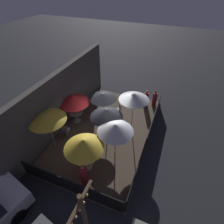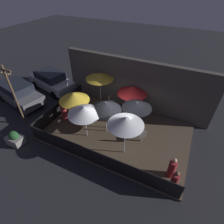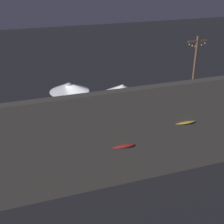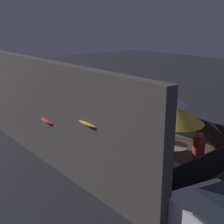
# 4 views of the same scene
# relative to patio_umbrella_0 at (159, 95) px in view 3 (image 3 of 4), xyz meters

# --- Properties ---
(ground_plane) EXTENTS (60.00, 60.00, 0.00)m
(ground_plane) POSITION_rel_patio_umbrella_0_xyz_m (2.86, 0.11, -1.92)
(ground_plane) COLOR #26262B
(patio_deck) EXTENTS (8.62, 5.36, 0.12)m
(patio_deck) POSITION_rel_patio_umbrella_0_xyz_m (2.86, 0.11, -1.86)
(patio_deck) COLOR brown
(patio_deck) RESTS_ON ground_plane
(building_wall) EXTENTS (10.22, 0.36, 3.67)m
(building_wall) POSITION_rel_patio_umbrella_0_xyz_m (2.86, 3.02, -0.09)
(building_wall) COLOR #4C4742
(building_wall) RESTS_ON ground_plane
(fence_front) EXTENTS (8.42, 0.05, 0.95)m
(fence_front) POSITION_rel_patio_umbrella_0_xyz_m (2.86, -2.52, -1.33)
(fence_front) COLOR black
(fence_front) RESTS_ON patio_deck
(fence_side_left) EXTENTS (0.05, 5.16, 0.95)m
(fence_side_left) POSITION_rel_patio_umbrella_0_xyz_m (-1.40, 0.11, -1.33)
(fence_side_left) COLOR black
(fence_side_left) RESTS_ON patio_deck
(patio_umbrella_0) EXTENTS (1.89, 1.89, 2.07)m
(patio_umbrella_0) POSITION_rel_patio_umbrella_0_xyz_m (0.00, 0.00, 0.00)
(patio_umbrella_0) COLOR #B2B2B7
(patio_umbrella_0) RESTS_ON patio_deck
(patio_umbrella_1) EXTENTS (1.96, 1.96, 2.02)m
(patio_umbrella_1) POSITION_rel_patio_umbrella_0_xyz_m (2.94, 2.33, -0.03)
(patio_umbrella_1) COLOR #B2B2B7
(patio_umbrella_1) RESTS_ON patio_deck
(patio_umbrella_2) EXTENTS (1.93, 1.93, 2.42)m
(patio_umbrella_2) POSITION_rel_patio_umbrella_0_xyz_m (0.54, 2.34, 0.43)
(patio_umbrella_2) COLOR #B2B2B7
(patio_umbrella_2) RESTS_ON patio_deck
(patio_umbrella_3) EXTENTS (1.81, 1.81, 2.20)m
(patio_umbrella_3) POSITION_rel_patio_umbrella_0_xyz_m (2.29, -0.16, 0.12)
(patio_umbrella_3) COLOR #B2B2B7
(patio_umbrella_3) RESTS_ON patio_deck
(patio_umbrella_4) EXTENTS (1.72, 1.72, 2.07)m
(patio_umbrella_4) POSITION_rel_patio_umbrella_0_xyz_m (3.80, 0.73, 0.08)
(patio_umbrella_4) COLOR #B2B2B7
(patio_umbrella_4) RESTS_ON patio_deck
(patio_umbrella_5) EXTENTS (1.84, 1.84, 2.15)m
(patio_umbrella_5) POSITION_rel_patio_umbrella_0_xyz_m (1.40, -1.01, 0.11)
(patio_umbrella_5) COLOR #B2B2B7
(patio_umbrella_5) RESTS_ON patio_deck
(patio_umbrella_6) EXTENTS (1.79, 1.79, 2.47)m
(patio_umbrella_6) POSITION_rel_patio_umbrella_0_xyz_m (3.90, -1.22, 0.45)
(patio_umbrella_6) COLOR #B2B2B7
(patio_umbrella_6) RESTS_ON patio_deck
(dining_table_0) EXTENTS (0.97, 0.97, 0.71)m
(dining_table_0) POSITION_rel_patio_umbrella_0_xyz_m (0.00, -0.00, -1.23)
(dining_table_0) COLOR #9E998E
(dining_table_0) RESTS_ON patio_deck
(dining_table_1) EXTENTS (0.92, 0.92, 0.76)m
(dining_table_1) POSITION_rel_patio_umbrella_0_xyz_m (2.94, 2.33, -1.20)
(dining_table_1) COLOR #9E998E
(dining_table_1) RESTS_ON patio_deck
(patio_chair_0) EXTENTS (0.44, 0.44, 0.95)m
(patio_chair_0) POSITION_rel_patio_umbrella_0_xyz_m (1.44, 2.17, -1.28)
(patio_chair_0) COLOR gray
(patio_chair_0) RESTS_ON patio_deck
(patio_chair_1) EXTENTS (0.55, 0.55, 0.95)m
(patio_chair_1) POSITION_rel_patio_umbrella_0_xyz_m (4.51, -0.07, -1.28)
(patio_chair_1) COLOR gray
(patio_chair_1) RESTS_ON patio_deck
(patron_0) EXTENTS (0.50, 0.50, 1.25)m
(patron_0) POSITION_rel_patio_umbrella_0_xyz_m (6.45, -1.54, -1.24)
(patron_0) COLOR maroon
(patron_0) RESTS_ON patio_deck
(patron_1) EXTENTS (0.46, 0.46, 1.34)m
(patron_1) POSITION_rel_patio_umbrella_0_xyz_m (-0.78, -0.30, -1.20)
(patron_1) COLOR maroon
(patron_1) RESTS_ON patio_deck
(patron_2) EXTENTS (0.45, 0.45, 1.23)m
(patron_2) POSITION_rel_patio_umbrella_0_xyz_m (6.67, -2.14, -1.25)
(patron_2) COLOR maroon
(patron_2) RESTS_ON patio_deck
(planter_box) EXTENTS (0.95, 0.66, 0.91)m
(planter_box) POSITION_rel_patio_umbrella_0_xyz_m (-2.05, -3.25, -1.54)
(planter_box) COLOR gray
(planter_box) RESTS_ON ground_plane
(light_post) EXTENTS (1.10, 0.12, 4.10)m
(light_post) POSITION_rel_patio_umbrella_0_xyz_m (-2.95, -1.77, 0.36)
(light_post) COLOR brown
(light_post) RESTS_ON ground_plane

